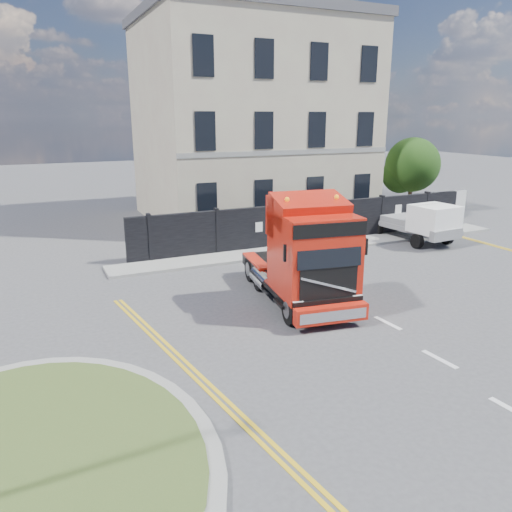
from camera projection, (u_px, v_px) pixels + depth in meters
name	position (u px, v px, depth m)	size (l,w,h in m)	color
ground	(295.00, 335.00, 14.10)	(120.00, 120.00, 0.00)	#424244
traffic_island	(25.00, 469.00, 8.64)	(6.80, 6.80, 0.17)	gray
hoarding_fence	(324.00, 222.00, 24.33)	(18.80, 0.25, 2.00)	black
georgian_building	(251.00, 120.00, 29.38)	(12.30, 10.30, 12.80)	beige
tree	(409.00, 167.00, 29.63)	(3.20, 3.20, 4.80)	#382619
pavement_far	(323.00, 246.00, 23.58)	(20.00, 1.60, 0.12)	gray
truck	(306.00, 259.00, 15.88)	(3.04, 6.23, 3.58)	black
flatbed_pickup	(425.00, 222.00, 23.99)	(2.21, 4.83, 1.96)	slate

